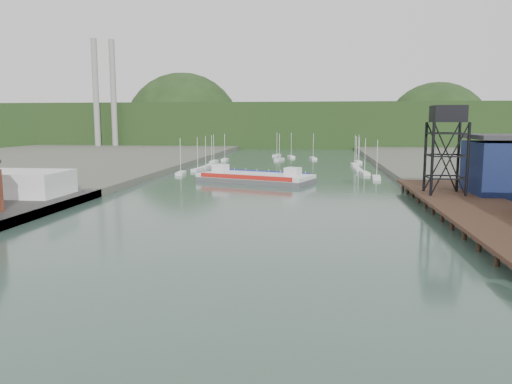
# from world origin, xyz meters

# --- Properties ---
(ground) EXTENTS (600.00, 600.00, 0.00)m
(ground) POSITION_xyz_m (0.00, 0.00, 0.00)
(ground) COLOR #304B41
(ground) RESTS_ON ground
(east_pier) EXTENTS (14.00, 70.00, 2.45)m
(east_pier) POSITION_xyz_m (37.00, 45.00, 1.90)
(east_pier) COLOR black
(east_pier) RESTS_ON ground
(white_shed) EXTENTS (18.00, 12.00, 4.50)m
(white_shed) POSITION_xyz_m (-44.00, 50.00, 3.85)
(white_shed) COLOR silver
(white_shed) RESTS_ON west_quay
(lift_tower) EXTENTS (6.50, 6.50, 16.00)m
(lift_tower) POSITION_xyz_m (35.00, 58.00, 15.65)
(lift_tower) COLOR black
(lift_tower) RESTS_ON east_pier
(marina_sailboats) EXTENTS (57.71, 92.65, 0.90)m
(marina_sailboats) POSITION_xyz_m (0.08, 138.46, 0.35)
(marina_sailboats) COLOR silver
(marina_sailboats) RESTS_ON ground
(smokestacks) EXTENTS (11.20, 8.20, 60.00)m
(smokestacks) POSITION_xyz_m (-106.00, 232.50, 30.00)
(smokestacks) COLOR gray
(smokestacks) RESTS_ON ground
(distant_hills) EXTENTS (500.00, 120.00, 80.00)m
(distant_hills) POSITION_xyz_m (-3.98, 301.35, 10.38)
(distant_hills) COLOR black
(distant_hills) RESTS_ON ground
(chain_ferry) EXTENTS (30.82, 20.53, 4.12)m
(chain_ferry) POSITION_xyz_m (-3.82, 88.71, 1.18)
(chain_ferry) COLOR #4D4E50
(chain_ferry) RESTS_ON ground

